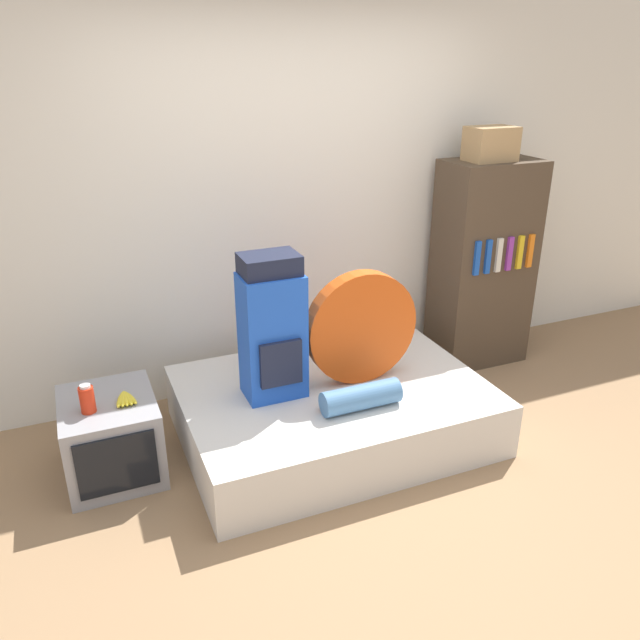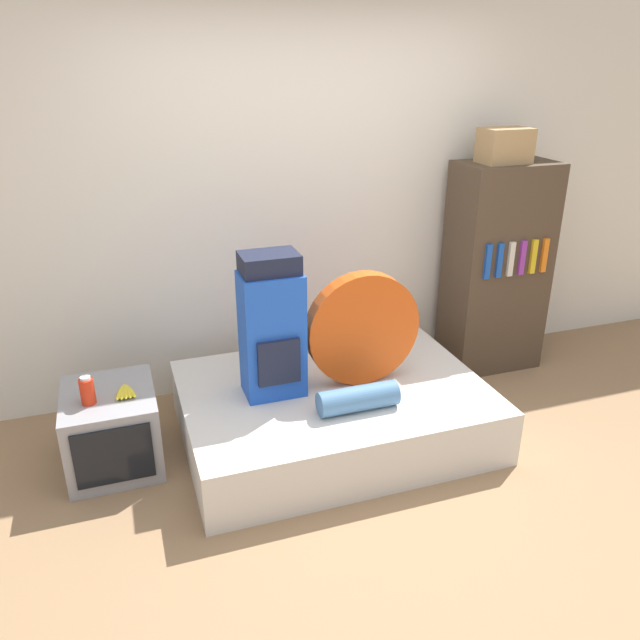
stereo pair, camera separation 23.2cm
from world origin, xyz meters
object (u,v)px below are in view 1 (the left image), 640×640
tent_bag (361,327)px  cardboard_box (491,144)px  backpack (272,329)px  bookshelf (483,265)px  television (112,437)px  sleeping_roll (361,397)px  canister (87,399)px

tent_bag → cardboard_box: size_ratio=2.16×
backpack → bookshelf: size_ratio=0.56×
bookshelf → television: bearing=-171.3°
sleeping_roll → canister: size_ratio=2.85×
tent_bag → canister: 1.59m
canister → cardboard_box: size_ratio=0.50×
tent_bag → bookshelf: size_ratio=0.46×
sleeping_roll → cardboard_box: bearing=31.5°
cardboard_box → television: bearing=-171.6°
backpack → tent_bag: (0.55, -0.04, -0.07)m
sleeping_roll → television: sleeping_roll is taller
sleeping_roll → bookshelf: bookshelf is taller
sleeping_roll → television: 1.42m
sleeping_roll → canister: canister is taller
television → cardboard_box: 3.08m
tent_bag → television: size_ratio=1.16×
tent_bag → bookshelf: (1.28, 0.54, 0.07)m
backpack → bookshelf: bookshelf is taller
television → canister: canister is taller
television → canister: bearing=-139.9°
tent_bag → sleeping_roll: 0.45m
tent_bag → bookshelf: 1.39m
bookshelf → cardboard_box: (-0.06, -0.02, 0.88)m
sleeping_roll → tent_bag: bearing=64.8°
sleeping_roll → canister: (-1.43, 0.36, 0.12)m
television → canister: (-0.09, -0.08, 0.31)m
television → bookshelf: size_ratio=0.40×
sleeping_roll → backpack: bearing=138.1°
tent_bag → sleeping_roll: size_ratio=1.51×
television → bookshelf: bookshelf is taller
backpack → bookshelf: (1.83, 0.50, 0.00)m
tent_bag → sleeping_roll: tent_bag is taller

